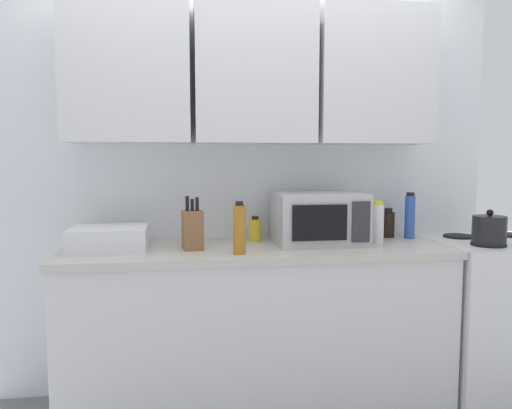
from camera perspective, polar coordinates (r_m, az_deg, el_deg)
wall_back_with_cabinets at (r=2.76m, az=-0.53°, el=9.70°), size 2.91×0.38×2.60m
counter_run at (r=2.68m, az=0.21°, el=-14.51°), size 2.04×0.63×0.90m
stove_range at (r=3.18m, az=26.81°, el=-11.85°), size 0.76×0.64×0.91m
kettle at (r=2.86m, az=26.09°, el=-2.70°), size 0.17×0.17×0.18m
microwave at (r=2.65m, az=7.54°, el=-1.64°), size 0.48×0.37×0.28m
dish_rack at (r=2.55m, az=-17.10°, el=-3.92°), size 0.38×0.30×0.12m
knife_block at (r=2.48m, az=-7.60°, el=-2.96°), size 0.11×0.13×0.28m
bottle_white_jar at (r=2.75m, az=14.32°, el=-2.07°), size 0.07×0.07×0.23m
bottle_amber_vinegar at (r=2.34m, az=-2.00°, el=-2.93°), size 0.06×0.06×0.26m
bottle_soy_dark at (r=2.96m, az=15.43°, el=-2.23°), size 0.08×0.08×0.17m
bottle_yellow_mustard at (r=2.71m, az=-0.10°, el=-3.03°), size 0.07×0.07×0.14m
bottle_blue_cleaner at (r=2.94m, az=17.91°, el=-1.32°), size 0.06×0.06×0.27m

